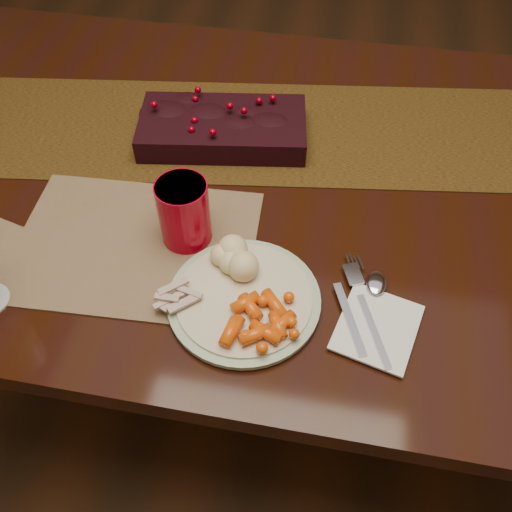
% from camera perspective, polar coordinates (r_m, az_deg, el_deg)
% --- Properties ---
extents(floor, '(5.00, 5.00, 0.00)m').
position_cam_1_polar(floor, '(1.65, 1.83, -10.80)').
color(floor, black).
rests_on(floor, ground).
extents(dining_table, '(1.80, 1.00, 0.75)m').
position_cam_1_polar(dining_table, '(1.33, 2.23, -3.13)').
color(dining_table, black).
rests_on(dining_table, floor).
extents(table_runner, '(1.63, 0.55, 0.00)m').
position_cam_1_polar(table_runner, '(1.14, 1.18, 13.05)').
color(table_runner, '#572E0B').
rests_on(table_runner, dining_table).
extents(centerpiece, '(0.35, 0.21, 0.07)m').
position_cam_1_polar(centerpiece, '(1.10, -3.53, 13.63)').
color(centerpiece, black).
rests_on(centerpiece, table_runner).
extents(placemat_main, '(0.42, 0.32, 0.00)m').
position_cam_1_polar(placemat_main, '(0.94, -12.59, 1.19)').
color(placemat_main, '#9E6D56').
rests_on(placemat_main, dining_table).
extents(dinner_plate, '(0.28, 0.28, 0.01)m').
position_cam_1_polar(dinner_plate, '(0.84, -1.27, -4.53)').
color(dinner_plate, beige).
rests_on(dinner_plate, placemat_main).
extents(baby_carrots, '(0.11, 0.10, 0.02)m').
position_cam_1_polar(baby_carrots, '(0.80, 0.06, -6.73)').
color(baby_carrots, '#E5500B').
rests_on(baby_carrots, dinner_plate).
extents(mashed_potatoes, '(0.09, 0.08, 0.05)m').
position_cam_1_polar(mashed_potatoes, '(0.85, -2.62, 0.08)').
color(mashed_potatoes, tan).
rests_on(mashed_potatoes, dinner_plate).
extents(turkey_shreds, '(0.08, 0.07, 0.01)m').
position_cam_1_polar(turkey_shreds, '(0.83, -8.34, -4.22)').
color(turkey_shreds, '#CAA88B').
rests_on(turkey_shreds, dinner_plate).
extents(napkin, '(0.14, 0.15, 0.00)m').
position_cam_1_polar(napkin, '(0.84, 12.63, -7.33)').
color(napkin, white).
rests_on(napkin, placemat_main).
extents(fork, '(0.09, 0.17, 0.00)m').
position_cam_1_polar(fork, '(0.84, 9.91, -5.25)').
color(fork, silver).
rests_on(fork, napkin).
extents(spoon, '(0.09, 0.16, 0.00)m').
position_cam_1_polar(spoon, '(0.84, 12.37, -6.08)').
color(spoon, '#A0A2C0').
rests_on(spoon, napkin).
extents(red_cup, '(0.09, 0.09, 0.12)m').
position_cam_1_polar(red_cup, '(0.89, -7.58, 4.58)').
color(red_cup, '#B00018').
rests_on(red_cup, placemat_main).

